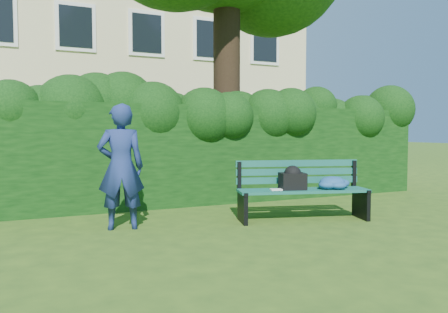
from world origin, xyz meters
name	(u,v)px	position (x,y,z in m)	size (l,w,h in m)	color
ground	(241,226)	(0.00, 0.00, 0.00)	(80.00, 80.00, 0.00)	#304E19
apartment_building	(95,22)	(0.00, 13.99, 6.00)	(16.00, 8.08, 12.00)	beige
hedge	(189,155)	(0.00, 2.20, 0.90)	(10.00, 1.00, 1.80)	black
park_bench	(307,187)	(1.10, -0.03, 0.50)	(2.02, 1.04, 0.89)	#0E4742
man_reading	(121,167)	(-1.59, 0.48, 0.85)	(0.62, 0.41, 1.71)	navy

